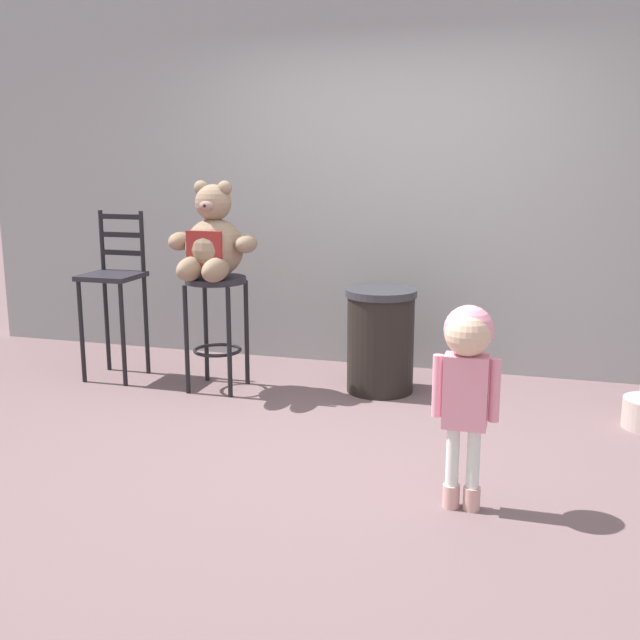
{
  "coord_description": "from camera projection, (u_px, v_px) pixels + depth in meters",
  "views": [
    {
      "loc": [
        1.12,
        -3.92,
        1.61
      ],
      "look_at": [
        -0.11,
        0.25,
        0.67
      ],
      "focal_mm": 43.43,
      "sensor_mm": 36.0,
      "label": 1
    }
  ],
  "objects": [
    {
      "name": "bar_chair_empty",
      "position": [
        114.0,
        285.0,
        5.56
      ],
      "size": [
        0.39,
        0.39,
        1.21
      ],
      "color": "black",
      "rests_on": "ground_plane"
    },
    {
      "name": "bar_stool_with_teddy",
      "position": [
        216.0,
        309.0,
        5.29
      ],
      "size": [
        0.42,
        0.42,
        0.79
      ],
      "color": "black",
      "rests_on": "ground_plane"
    },
    {
      "name": "ground_plane",
      "position": [
        325.0,
        447.0,
        4.33
      ],
      "size": [
        24.0,
        24.0,
        0.0
      ],
      "primitive_type": "plane",
      "color": "#685052"
    },
    {
      "name": "building_wall",
      "position": [
        397.0,
        113.0,
        5.74
      ],
      "size": [
        6.94,
        0.3,
        3.81
      ],
      "primitive_type": "cube",
      "color": "#949594",
      "rests_on": "ground_plane"
    },
    {
      "name": "trash_bin",
      "position": [
        380.0,
        340.0,
        5.29
      ],
      "size": [
        0.48,
        0.48,
        0.71
      ],
      "color": "black",
      "rests_on": "ground_plane"
    },
    {
      "name": "teddy_bear",
      "position": [
        212.0,
        243.0,
        5.17
      ],
      "size": [
        0.62,
        0.56,
        0.65
      ],
      "color": "#846B55",
      "rests_on": "bar_stool_with_teddy"
    },
    {
      "name": "child_walking",
      "position": [
        467.0,
        364.0,
        3.45
      ],
      "size": [
        0.3,
        0.24,
        0.95
      ],
      "rotation": [
        0.0,
        0.0,
        -2.47
      ],
      "color": "#CE9A91",
      "rests_on": "ground_plane"
    }
  ]
}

